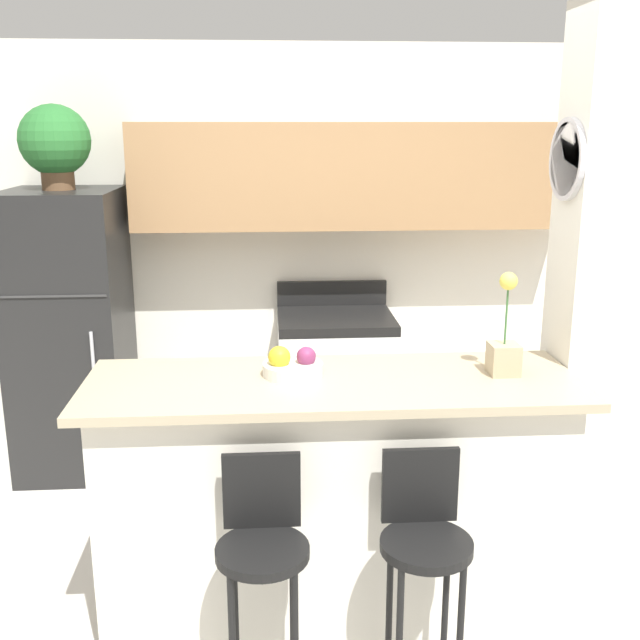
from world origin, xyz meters
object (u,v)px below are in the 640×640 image
refrigerator (71,333)px  potted_plant_on_fridge (55,143)px  stove_range (335,384)px  fruit_bowl (292,366)px  bar_stool_left (263,554)px  orchid_vase (504,346)px  bar_stool_right (424,548)px

refrigerator → potted_plant_on_fridge: potted_plant_on_fridge is taller
stove_range → fruit_bowl: bearing=-101.1°
bar_stool_left → fruit_bowl: size_ratio=4.00×
stove_range → orchid_vase: (0.51, -1.70, 0.75)m
refrigerator → fruit_bowl: (1.27, -1.60, 0.29)m
refrigerator → fruit_bowl: 2.06m
bar_stool_left → orchid_vase: orchid_vase is taller
orchid_vase → bar_stool_left: bearing=-153.3°
refrigerator → bar_stool_left: size_ratio=1.78×
bar_stool_left → stove_range: bearing=78.4°
bar_stool_right → fruit_bowl: (-0.44, 0.52, 0.51)m
orchid_vase → stove_range: bearing=106.8°
stove_range → fruit_bowl: 1.82m
potted_plant_on_fridge → orchid_vase: 2.78m
stove_range → bar_stool_right: bearing=-87.1°
bar_stool_left → fruit_bowl: fruit_bowl is taller
bar_stool_right → potted_plant_on_fridge: 3.03m
potted_plant_on_fridge → bar_stool_left: bearing=-61.6°
bar_stool_left → potted_plant_on_fridge: (-1.15, 2.12, 1.33)m
fruit_bowl → orchid_vase: bearing=-2.8°
stove_range → bar_stool_right: (0.11, -2.19, 0.17)m
refrigerator → potted_plant_on_fridge: (-0.00, 0.00, 1.11)m
bar_stool_right → potted_plant_on_fridge: (-1.71, 2.12, 1.33)m
potted_plant_on_fridge → orchid_vase: (2.11, -1.64, -0.75)m
potted_plant_on_fridge → fruit_bowl: 2.20m
refrigerator → potted_plant_on_fridge: bearing=114.3°
stove_range → potted_plant_on_fridge: bearing=-177.7°
bar_stool_right → orchid_vase: orchid_vase is taller
refrigerator → fruit_bowl: bearing=-51.4°
stove_range → bar_stool_right: size_ratio=1.12×
bar_stool_left → bar_stool_right: bearing=0.0°
bar_stool_right → potted_plant_on_fridge: potted_plant_on_fridge is taller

